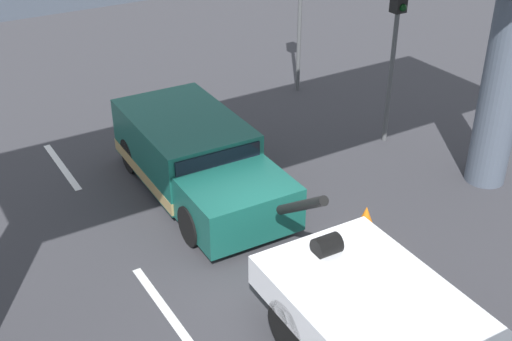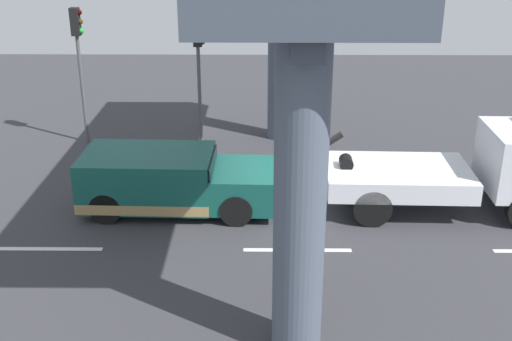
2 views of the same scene
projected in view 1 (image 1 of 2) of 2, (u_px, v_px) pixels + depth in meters
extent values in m
cube|color=#38383D|center=(276.00, 268.00, 12.59)|extent=(60.00, 40.00, 0.10)
cube|color=silver|center=(62.00, 166.00, 15.96)|extent=(2.60, 0.16, 0.01)
cube|color=silver|center=(165.00, 309.00, 11.51)|extent=(2.60, 0.16, 0.01)
cube|color=white|center=(378.00, 313.00, 10.07)|extent=(3.91, 2.51, 0.55)
cube|color=maroon|center=(436.00, 292.00, 10.63)|extent=(3.65, 0.13, 0.20)
cylinder|color=black|center=(301.00, 206.00, 11.36)|extent=(1.42, 0.22, 1.07)
cylinder|color=black|center=(327.00, 245.00, 10.92)|extent=(0.37, 0.46, 0.36)
cylinder|color=black|center=(395.00, 285.00, 11.31)|extent=(1.01, 0.35, 1.00)
cylinder|color=black|center=(293.00, 327.00, 10.41)|extent=(1.01, 0.35, 1.00)
cube|color=#145147|center=(184.00, 143.00, 15.05)|extent=(3.52, 2.30, 1.35)
cube|color=#145147|center=(238.00, 204.00, 13.19)|extent=(1.79, 2.16, 0.95)
cube|color=black|center=(219.00, 164.00, 13.58)|extent=(0.12, 1.94, 0.59)
cube|color=#9E8451|center=(186.00, 162.00, 15.29)|extent=(3.54, 2.32, 0.28)
cylinder|color=black|center=(275.00, 200.00, 13.86)|extent=(0.85, 0.30, 0.84)
cylinder|color=black|center=(192.00, 225.00, 13.03)|extent=(0.85, 0.30, 0.84)
cylinder|color=black|center=(205.00, 137.00, 16.42)|extent=(0.85, 0.30, 0.84)
cylinder|color=black|center=(132.00, 155.00, 15.59)|extent=(0.85, 0.30, 0.84)
cylinder|color=#4C5666|center=(507.00, 61.00, 13.98)|extent=(0.91, 0.91, 5.86)
cylinder|color=#515456|center=(299.00, 30.00, 19.25)|extent=(0.12, 0.12, 3.73)
cylinder|color=#515456|center=(390.00, 79.00, 16.37)|extent=(0.12, 0.12, 3.38)
sphere|color=black|center=(403.00, 8.00, 15.34)|extent=(0.18, 0.18, 0.18)
cone|color=orange|center=(365.00, 222.00, 13.23)|extent=(0.55, 0.55, 0.73)
cube|color=black|center=(364.00, 236.00, 13.40)|extent=(0.61, 0.61, 0.03)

